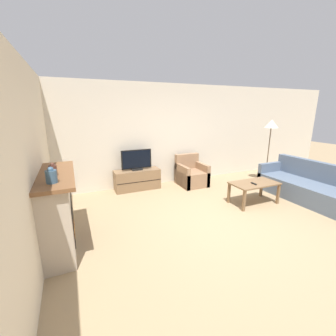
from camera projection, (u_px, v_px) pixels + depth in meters
ground_plane at (225, 222)px, 4.16m from camera, size 24.00×24.00×0.00m
wall_back at (168, 135)px, 6.18m from camera, size 12.00×0.06×2.70m
wall_left at (27, 169)px, 2.66m from camera, size 0.06×12.00×2.70m
fireplace at (58, 210)px, 3.33m from camera, size 0.50×1.55×1.15m
mantel_vase_left at (51, 176)px, 2.76m from camera, size 0.13×0.13×0.21m
mantel_vase_centre_left at (53, 170)px, 3.07m from camera, size 0.10×0.10×0.18m
tv_stand at (137, 180)px, 5.83m from camera, size 1.17×0.42×0.52m
tv at (137, 161)px, 5.70m from camera, size 0.78×0.18×0.53m
armchair at (191, 175)px, 6.19m from camera, size 0.70×0.76×0.82m
coffee_table at (254, 185)px, 4.92m from camera, size 1.04×0.56×0.48m
remote at (254, 184)px, 4.81m from camera, size 0.05×0.15×0.02m
couch at (309, 188)px, 5.16m from camera, size 0.86×2.17×0.86m
floor_lamp at (271, 128)px, 6.05m from camera, size 0.36×0.36×1.77m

